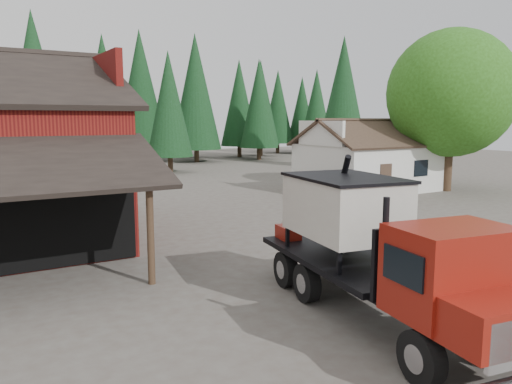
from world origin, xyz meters
TOP-DOWN VIEW (x-y plane):
  - ground at (0.00, 0.00)m, footprint 120.00×120.00m
  - farmhouse at (13.00, 13.00)m, footprint 8.60×6.42m
  - deciduous_tree at (17.01, 9.97)m, footprint 8.00×8.00m
  - conifer_backdrop at (0.00, 42.00)m, footprint 76.00×16.00m
  - near_pine_b at (6.00, 30.00)m, footprint 3.96×3.96m
  - near_pine_c at (22.00, 26.00)m, footprint 4.84×4.84m
  - near_pine_d at (-4.00, 34.00)m, footprint 5.28×5.28m
  - feed_truck at (-2.07, -2.98)m, footprint 3.49×8.39m
  - silver_car at (8.54, 9.51)m, footprint 6.71×5.22m

SIDE VIEW (x-z plane):
  - ground at x=0.00m, z-range 0.00..0.00m
  - conifer_backdrop at x=0.00m, z-range -8.00..8.00m
  - silver_car at x=8.54m, z-range 0.00..1.69m
  - farmhouse at x=13.00m, z-range -0.66..3.99m
  - feed_truck at x=-2.07m, z-range -0.12..3.56m
  - near_pine_b at x=6.00m, z-range 0.69..11.09m
  - deciduous_tree at x=17.01m, z-range 0.81..11.01m
  - near_pine_c at x=22.00m, z-range 0.69..13.09m
  - near_pine_d at x=-4.00m, z-range 0.69..14.09m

